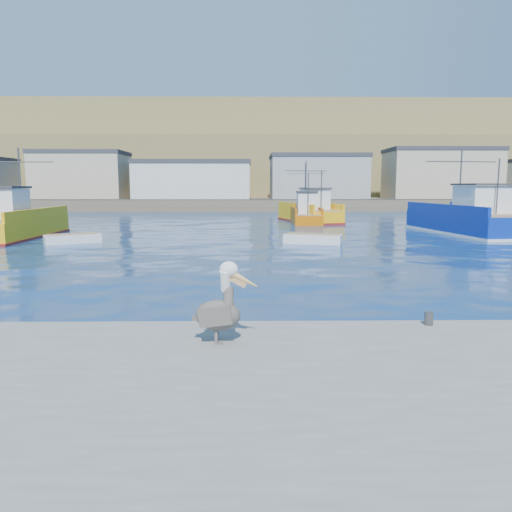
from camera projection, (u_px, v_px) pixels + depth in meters
The scene contains 11 objects.
ground at pixel (287, 310), 14.84m from camera, with size 260.00×260.00×0.00m, color navy.
dock at pixel (344, 477), 5.89m from camera, with size 70.00×12.00×0.50m, color slate.
dock_bollards at pixel (324, 319), 11.39m from camera, with size 36.20×0.20×0.30m.
far_shore at pixel (253, 164), 121.72m from camera, with size 200.00×81.00×24.00m.
trawler_yellow_a at pixel (14, 224), 35.18m from camera, with size 4.98×10.90×6.46m.
trawler_yellow_b at pixel (310, 213), 51.28m from camera, with size 6.02×10.22×6.31m.
trawler_blue at pixel (469, 219), 38.66m from camera, with size 6.08×12.87×6.66m.
boat_orange at pixel (306, 214), 49.20m from camera, with size 3.68×7.03×5.91m.
skiff_left at pixel (73, 239), 32.21m from camera, with size 3.59×2.70×0.75m.
skiff_mid at pixel (313, 240), 31.96m from camera, with size 3.87×2.35×0.79m.
pelican at pixel (220, 308), 10.05m from camera, with size 1.36×0.60×1.68m.
Camera 1 is at (-1.12, -14.46, 3.66)m, focal length 35.00 mm.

